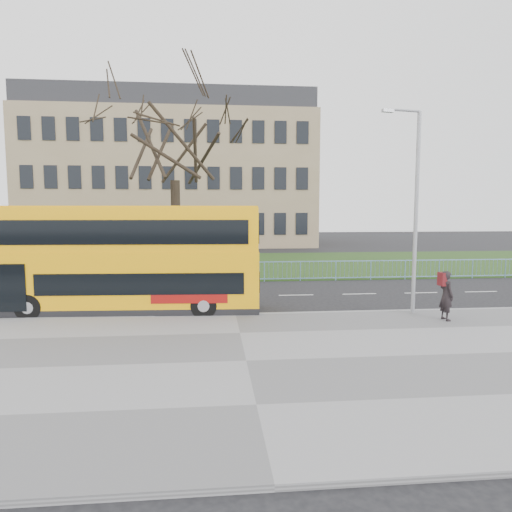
# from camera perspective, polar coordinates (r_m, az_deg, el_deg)

# --- Properties ---
(ground) EXTENTS (120.00, 120.00, 0.00)m
(ground) POSITION_cam_1_polar(r_m,az_deg,el_deg) (18.38, -2.82, -6.52)
(ground) COLOR black
(ground) RESTS_ON ground
(pavement) EXTENTS (80.00, 10.50, 0.12)m
(pavement) POSITION_cam_1_polar(r_m,az_deg,el_deg) (11.87, -1.22, -13.22)
(pavement) COLOR slate
(pavement) RESTS_ON ground
(kerb) EXTENTS (80.00, 0.20, 0.14)m
(kerb) POSITION_cam_1_polar(r_m,az_deg,el_deg) (16.86, -2.57, -7.42)
(kerb) COLOR gray
(kerb) RESTS_ON ground
(grass_verge) EXTENTS (80.00, 15.40, 0.08)m
(grass_verge) POSITION_cam_1_polar(r_m,az_deg,el_deg) (32.48, -4.03, -1.05)
(grass_verge) COLOR #203714
(grass_verge) RESTS_ON ground
(guard_railing) EXTENTS (40.00, 0.12, 1.10)m
(guard_railing) POSITION_cam_1_polar(r_m,az_deg,el_deg) (24.79, -3.56, -2.02)
(guard_railing) COLOR #6A95BC
(guard_railing) RESTS_ON ground
(bare_tree) EXTENTS (9.30, 9.30, 13.29)m
(bare_tree) POSITION_cam_1_polar(r_m,az_deg,el_deg) (28.16, -10.12, 11.44)
(bare_tree) COLOR black
(bare_tree) RESTS_ON grass_verge
(civic_building) EXTENTS (30.00, 15.00, 14.00)m
(civic_building) POSITION_cam_1_polar(r_m,az_deg,el_deg) (53.19, -10.15, 9.06)
(civic_building) COLOR #8D7859
(civic_building) RESTS_ON ground
(yellow_bus) EXTENTS (9.68, 2.74, 4.01)m
(yellow_bus) POSITION_cam_1_polar(r_m,az_deg,el_deg) (17.82, -15.36, -0.10)
(yellow_bus) COLOR #FFAD0A
(yellow_bus) RESTS_ON ground
(pedestrian) EXTENTS (0.49, 0.67, 1.72)m
(pedestrian) POSITION_cam_1_polar(r_m,az_deg,el_deg) (17.07, 22.68, -4.58)
(pedestrian) COLOR black
(pedestrian) RESTS_ON pavement
(street_lamp) EXTENTS (1.54, 0.41, 7.32)m
(street_lamp) POSITION_cam_1_polar(r_m,az_deg,el_deg) (17.51, 19.16, 6.17)
(street_lamp) COLOR #999BA1
(street_lamp) RESTS_ON pavement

